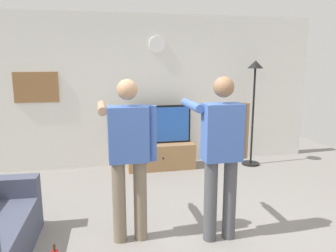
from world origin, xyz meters
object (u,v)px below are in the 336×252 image
(tv_stand, at_px, (161,156))
(person_standing_nearer_couch, at_px, (221,150))
(television, at_px, (160,124))
(framed_picture, at_px, (36,87))
(floor_lamp, at_px, (254,91))
(wall_clock, at_px, (157,45))
(person_standing_nearer_lamp, at_px, (128,152))

(tv_stand, xyz_separation_m, person_standing_nearer_couch, (0.17, -2.48, 0.76))
(television, height_order, framed_picture, framed_picture)
(framed_picture, distance_m, floor_lamp, 3.76)
(television, relative_size, framed_picture, 1.53)
(television, distance_m, wall_clock, 1.41)
(framed_picture, relative_size, person_standing_nearer_couch, 0.41)
(tv_stand, distance_m, wall_clock, 1.97)
(tv_stand, xyz_separation_m, television, (-0.00, 0.05, 0.56))
(tv_stand, height_order, framed_picture, framed_picture)
(wall_clock, bearing_deg, framed_picture, 179.86)
(wall_clock, distance_m, person_standing_nearer_lamp, 2.95)
(television, relative_size, person_standing_nearer_lamp, 0.63)
(television, bearing_deg, person_standing_nearer_couch, -86.23)
(television, relative_size, wall_clock, 3.86)
(floor_lamp, bearing_deg, tv_stand, 175.16)
(wall_clock, bearing_deg, television, -90.00)
(television, xyz_separation_m, person_standing_nearer_lamp, (-0.78, -2.34, 0.19))
(tv_stand, bearing_deg, television, 90.00)
(framed_picture, bearing_deg, person_standing_nearer_couch, -51.22)
(television, xyz_separation_m, framed_picture, (-2.06, 0.25, 0.67))
(wall_clock, bearing_deg, tv_stand, -90.00)
(person_standing_nearer_lamp, bearing_deg, person_standing_nearer_couch, -10.76)
(person_standing_nearer_lamp, distance_m, person_standing_nearer_couch, 0.96)
(person_standing_nearer_couch, bearing_deg, tv_stand, 93.84)
(tv_stand, bearing_deg, floor_lamp, -4.84)
(tv_stand, xyz_separation_m, person_standing_nearer_lamp, (-0.78, -2.30, 0.75))
(television, relative_size, person_standing_nearer_couch, 0.63)
(television, xyz_separation_m, floor_lamp, (1.68, -0.19, 0.57))
(television, height_order, person_standing_nearer_lamp, person_standing_nearer_lamp)
(television, xyz_separation_m, wall_clock, (0.00, 0.24, 1.39))
(tv_stand, height_order, person_standing_nearer_lamp, person_standing_nearer_lamp)
(television, bearing_deg, person_standing_nearer_lamp, -108.33)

